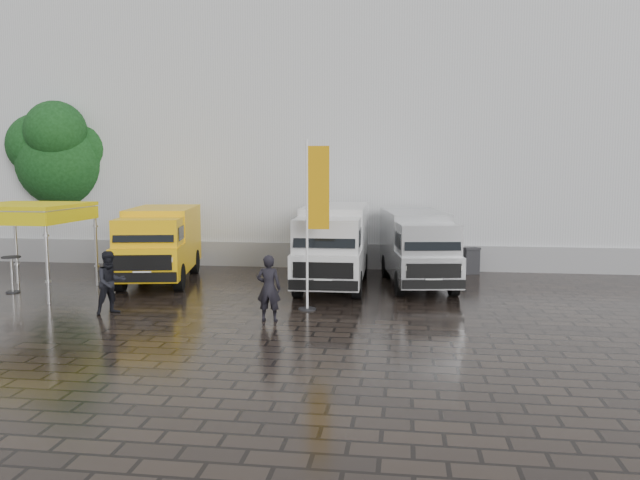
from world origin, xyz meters
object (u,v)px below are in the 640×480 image
object	(u,v)px
canopy_tent	(27,210)
van_silver	(417,249)
van_yellow	(160,245)
flagpole	(313,216)
van_white	(333,247)
cocktail_table	(12,275)
person_front	(269,288)
wheelie_bin	(470,260)
person_tent	(111,283)

from	to	relation	value
canopy_tent	van_silver	bearing A→B (deg)	14.12
van_yellow	flagpole	bearing A→B (deg)	-42.59
van_yellow	van_white	xyz separation A→B (m)	(6.21, -0.07, 0.06)
cocktail_table	person_front	xyz separation A→B (m)	(9.07, -2.58, 0.29)
van_white	wheelie_bin	size ratio (longest dim) A/B	6.24
wheelie_bin	person_front	size ratio (longest dim) A/B	0.57
van_yellow	flagpole	world-z (taller)	flagpole
flagpole	wheelie_bin	distance (m)	8.85
cocktail_table	person_front	world-z (taller)	person_front
canopy_tent	person_tent	distance (m)	4.90
person_front	van_white	bearing A→B (deg)	-102.22
person_front	van_yellow	bearing A→B (deg)	-45.15
wheelie_bin	flagpole	bearing A→B (deg)	-145.32
flagpole	person_tent	size ratio (longest dim) A/B	2.75
van_white	person_tent	world-z (taller)	van_white
van_yellow	cocktail_table	bearing A→B (deg)	-158.09
canopy_tent	cocktail_table	bearing A→B (deg)	178.04
person_tent	wheelie_bin	bearing A→B (deg)	-9.83
van_silver	person_front	xyz separation A→B (m)	(-3.97, -5.67, -0.37)
van_white	canopy_tent	xyz separation A→B (m)	(-9.54, -2.54, 1.35)
van_silver	wheelie_bin	size ratio (longest dim) A/B	5.76
van_yellow	van_silver	bearing A→B (deg)	-7.84
van_yellow	person_front	xyz separation A→B (m)	(5.09, -5.16, -0.41)
van_white	person_tent	xyz separation A→B (m)	(-5.65, -4.87, -0.48)
van_white	canopy_tent	world-z (taller)	canopy_tent
van_silver	person_front	distance (m)	6.93
wheelie_bin	canopy_tent	bearing A→B (deg)	-177.33
van_yellow	person_tent	world-z (taller)	van_yellow
van_yellow	cocktail_table	size ratio (longest dim) A/B	4.75
van_white	canopy_tent	bearing A→B (deg)	-166.19
van_silver	person_tent	world-z (taller)	van_silver
van_yellow	canopy_tent	size ratio (longest dim) A/B	1.77
van_silver	person_front	size ratio (longest dim) A/B	3.27
wheelie_bin	person_tent	distance (m)	13.34
flagpole	person_tent	world-z (taller)	flagpole
van_silver	canopy_tent	world-z (taller)	canopy_tent
canopy_tent	cocktail_table	size ratio (longest dim) A/B	2.68
person_tent	cocktail_table	bearing A→B (deg)	105.03
person_front	person_tent	distance (m)	4.52
flagpole	van_white	bearing A→B (deg)	87.66
van_yellow	flagpole	size ratio (longest dim) A/B	1.16
canopy_tent	wheelie_bin	xyz separation A→B (m)	(14.44, 5.83, -2.20)
person_front	person_tent	size ratio (longest dim) A/B	1.01
van_white	canopy_tent	size ratio (longest dim) A/B	1.98
van_silver	person_tent	bearing A→B (deg)	-155.86
van_silver	person_tent	distance (m)	10.09
person_tent	person_front	bearing A→B (deg)	-50.36
van_white	cocktail_table	world-z (taller)	van_white
van_yellow	van_silver	size ratio (longest dim) A/B	0.97
wheelie_bin	person_tent	size ratio (longest dim) A/B	0.57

